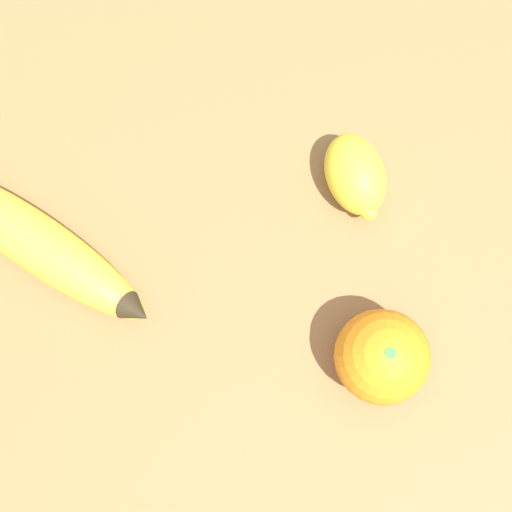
# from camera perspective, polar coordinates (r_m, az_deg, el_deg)

# --- Properties ---
(ground_plane) EXTENTS (3.00, 3.00, 0.00)m
(ground_plane) POSITION_cam_1_polar(r_m,az_deg,el_deg) (0.58, 4.78, -7.04)
(ground_plane) COLOR olive
(banana) EXTENTS (0.13, 0.21, 0.04)m
(banana) POSITION_cam_1_polar(r_m,az_deg,el_deg) (0.59, -17.03, 0.96)
(banana) COLOR yellow
(banana) RESTS_ON ground_plane
(orange) EXTENTS (0.07, 0.07, 0.07)m
(orange) POSITION_cam_1_polar(r_m,az_deg,el_deg) (0.55, 10.04, -7.94)
(orange) COLOR orange
(orange) RESTS_ON ground_plane
(lemon) EXTENTS (0.06, 0.08, 0.05)m
(lemon) POSITION_cam_1_polar(r_m,az_deg,el_deg) (0.59, 7.95, 6.43)
(lemon) COLOR yellow
(lemon) RESTS_ON ground_plane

